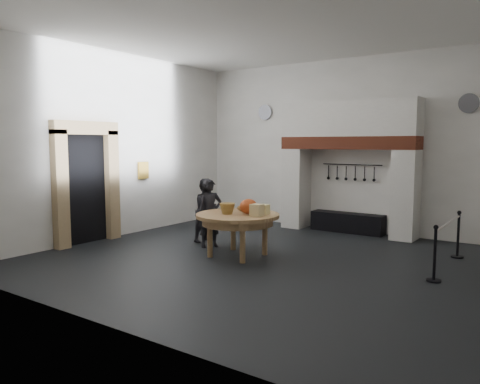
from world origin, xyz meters
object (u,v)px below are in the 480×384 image
Objects in this scene: visitor_far at (207,210)px; work_table at (238,215)px; iron_range at (347,223)px; barrier_post_near at (435,255)px; barrier_post_far at (458,236)px; visitor_near at (210,213)px.

work_table is at bearing -115.07° from visitor_far.
visitor_far reaches higher than iron_range.
work_table is 1.89× the size of barrier_post_near.
work_table is 4.47m from barrier_post_far.
iron_range is 1.28× the size of visitor_far.
barrier_post_near is at bearing -90.00° from barrier_post_far.
visitor_far reaches higher than barrier_post_far.
visitor_far is 5.13m from barrier_post_near.
visitor_near reaches higher than barrier_post_near.
barrier_post_far reaches higher than iron_range.
iron_range is 3.89m from work_table.
work_table is 1.12× the size of visitor_near.
work_table is at bearing -102.61° from iron_range.
visitor_far is (-2.23, -3.02, 0.49)m from iron_range.
barrier_post_far reaches higher than work_table.
barrier_post_near is (3.72, 0.44, -0.39)m from work_table.
iron_range is at bearing 2.69° from visitor_near.
iron_range is 1.25× the size of visitor_near.
visitor_far is at bearing -161.48° from barrier_post_far.
visitor_near reaches higher than work_table.
visitor_far is 1.66× the size of barrier_post_near.
work_table is 1.89× the size of barrier_post_far.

